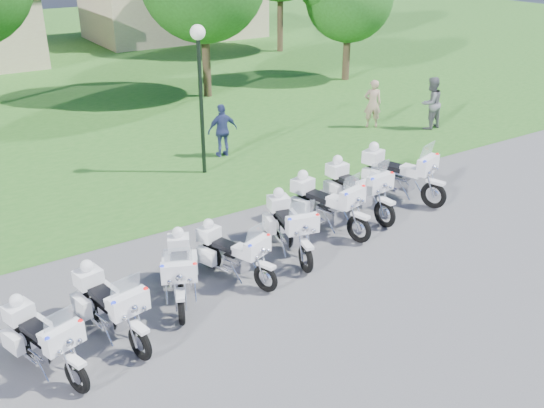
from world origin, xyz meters
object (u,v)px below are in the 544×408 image
motorcycle_1 (110,304)px  motorcycle_3 (232,252)px  motorcycle_7 (398,173)px  bystander_a (373,104)px  motorcycle_0 (43,339)px  motorcycle_2 (180,270)px  motorcycle_6 (357,188)px  lamp_post (199,64)px  motorcycle_4 (290,225)px  bystander_b (431,103)px  motorcycle_5 (326,203)px  bystander_c (223,131)px

motorcycle_1 → motorcycle_3: bearing=-180.0°
motorcycle_7 → bystander_a: bearing=-142.3°
motorcycle_0 → motorcycle_2: size_ratio=1.01×
motorcycle_6 → lamp_post: 5.85m
lamp_post → motorcycle_4: bearing=-96.2°
motorcycle_2 → motorcycle_1: bearing=40.5°
lamp_post → bystander_b: size_ratio=2.29×
motorcycle_5 → motorcycle_6: (1.27, 0.32, 0.01)m
motorcycle_6 → motorcycle_4: bearing=13.2°
motorcycle_3 → motorcycle_5: (3.12, 0.78, 0.09)m
bystander_b → bystander_a: bearing=-43.1°
lamp_post → motorcycle_6: bearing=-66.5°
motorcycle_6 → lamp_post: size_ratio=0.56×
motorcycle_5 → bystander_c: 6.11m
motorcycle_3 → motorcycle_4: (1.70, 0.30, 0.06)m
motorcycle_1 → lamp_post: size_ratio=0.52×
motorcycle_5 → bystander_c: bystander_c is taller
motorcycle_5 → motorcycle_6: size_ratio=0.97×
motorcycle_1 → bystander_a: bystander_a is taller
motorcycle_4 → motorcycle_0: bearing=24.5°
motorcycle_4 → lamp_post: bearing=-83.1°
motorcycle_1 → bystander_c: bystander_c is taller
motorcycle_6 → motorcycle_7: bearing=-178.3°
motorcycle_5 → bystander_c: bearing=-107.0°
motorcycle_7 → bystander_a: 6.59m
motorcycle_3 → bystander_b: bystander_b is taller
bystander_a → lamp_post: bearing=35.3°
motorcycle_3 → bystander_c: bearing=-136.2°
motorcycle_0 → lamp_post: (6.49, 6.76, 2.73)m
bystander_b → motorcycle_4: bearing=21.5°
bystander_a → bystander_c: bystander_a is taller
bystander_b → motorcycle_2: bearing=17.3°
motorcycle_2 → bystander_c: bearing=-100.4°
motorcycle_2 → motorcycle_5: bearing=-144.8°
motorcycle_1 → motorcycle_6: size_ratio=0.92×
lamp_post → bystander_c: size_ratio=2.54×
motorcycle_5 → bystander_b: 9.55m
motorcycle_1 → motorcycle_3: 2.95m
motorcycle_2 → bystander_b: 13.87m
motorcycle_7 → lamp_post: 6.48m
motorcycle_3 → lamp_post: 6.89m
bystander_c → motorcycle_6: bearing=104.2°
motorcycle_6 → bystander_a: bystander_a is taller
motorcycle_0 → bystander_c: bearing=-152.7°
motorcycle_0 → lamp_post: 9.76m
motorcycle_3 → motorcycle_1: bearing=-8.3°
motorcycle_2 → motorcycle_5: motorcycle_5 is taller
motorcycle_2 → motorcycle_6: bearing=-144.1°
motorcycle_6 → motorcycle_0: bearing=9.7°
motorcycle_0 → motorcycle_3: bearing=174.0°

